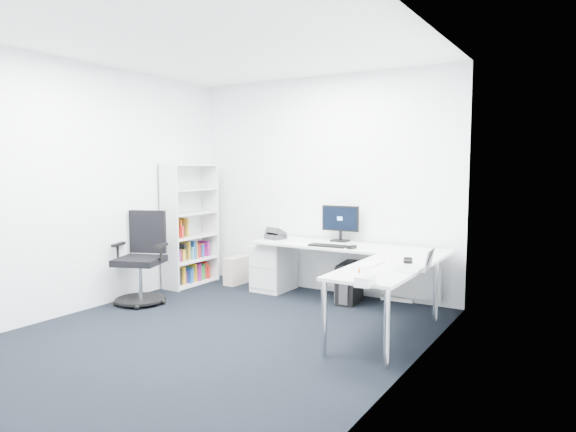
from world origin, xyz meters
The scene contains 21 objects.
ground centered at (0.00, 0.00, 0.00)m, with size 4.20×4.20×0.00m, color black.
ceiling centered at (0.00, 0.00, 2.70)m, with size 4.20×4.20×0.00m, color white.
wall_back centered at (0.00, 2.10, 1.35)m, with size 3.60×0.02×2.70m, color white.
wall_left centered at (-1.80, 0.00, 1.35)m, with size 0.02×4.20×2.70m, color white.
wall_right centered at (1.80, 0.00, 1.35)m, with size 0.02×4.20×2.70m, color white.
l_desk centered at (0.55, 1.40, 0.34)m, with size 2.30×1.29×0.67m, color silver, non-canonical shape.
drawer_pedestal centered at (-0.51, 1.78, 0.32)m, with size 0.41×0.52×0.64m, color silver.
bookshelf centered at (-1.62, 1.45, 0.81)m, with size 0.31×0.81×1.62m, color silver, non-canonical shape.
task_chair centered at (-1.47, 0.42, 0.53)m, with size 0.60×0.60×1.06m, color black, non-canonical shape.
black_pc_tower centered at (0.57, 1.75, 0.23)m, with size 0.21×0.47×0.46m, color black.
beige_pc_tower centered at (-1.13, 1.82, 0.18)m, with size 0.17×0.39×0.37m, color #BBB19F.
power_strip centered at (1.03, 2.08, 0.02)m, with size 0.38×0.06×0.04m, color white.
monitor centered at (0.33, 1.96, 0.90)m, with size 0.47×0.15×0.45m, color black, non-canonical shape.
black_keyboard centered at (0.39, 1.53, 0.68)m, with size 0.44×0.15×0.02m, color black.
mouse centered at (0.69, 1.53, 0.69)m, with size 0.07×0.11×0.04m, color black.
desk_phone centered at (-0.45, 1.73, 0.74)m, with size 0.21×0.21×0.15m, color #2D2D2F, non-canonical shape.
laptop centered at (1.61, 0.71, 0.78)m, with size 0.30×0.29×0.21m, color silver, non-canonical shape.
white_keyboard centered at (1.23, 0.78, 0.68)m, with size 0.12×0.40×0.01m, color white.
headphones centered at (1.48, 1.09, 0.70)m, with size 0.12×0.20×0.05m, color black, non-canonical shape.
orange_fruit centered at (1.35, 0.28, 0.71)m, with size 0.07×0.07×0.07m, color #CE6212.
tissue_box centered at (1.50, -0.02, 0.71)m, with size 0.12×0.22×0.08m, color white.
Camera 1 is at (3.03, -3.65, 1.59)m, focal length 32.00 mm.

